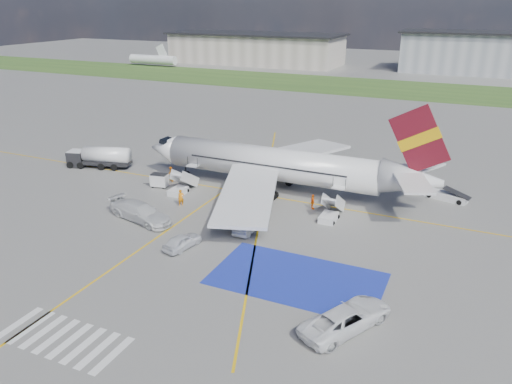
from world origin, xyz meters
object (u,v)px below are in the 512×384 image
Objects in this scene: airliner at (283,165)px; belt_loader at (447,196)px; van_white_b at (140,209)px; car_silver_a at (182,241)px; car_silver_b at (249,224)px; van_white_a at (347,315)px; gpu_cart at (159,181)px; fuel_tanker at (100,159)px.

airliner reaches higher than belt_loader.
car_silver_a is at bearing -100.93° from van_white_b.
van_white_a is (12.96, -11.34, 0.36)m from car_silver_b.
van_white_b reaches higher than car_silver_b.
airliner is 15.36m from gpu_cart.
gpu_cart is 0.36× the size of van_white_b.
fuel_tanker is (-26.24, -1.65, -2.15)m from airliner.
van_white_a is at bearing -83.12° from belt_loader.
car_silver_b is (-17.19, -17.15, 0.36)m from belt_loader.
fuel_tanker reaches higher than gpu_cart.
van_white_a reaches higher than car_silver_a.
van_white_a is at bearing -95.72° from van_white_b.
gpu_cart is at bearing -23.59° from car_silver_b.
gpu_cart is 0.43× the size of belt_loader.
gpu_cart is (11.83, -2.97, -0.48)m from fuel_tanker.
van_white_a reaches higher than gpu_cart.
fuel_tanker is 2.02× the size of car_silver_b.
gpu_cart is at bearing -4.90° from van_white_a.
airliner is 17.74m from car_silver_a.
car_silver_b is (0.98, -11.46, -2.66)m from airliner.
van_white_a reaches higher than belt_loader.
fuel_tanker is at bearing -22.87° from car_silver_a.
car_silver_b is (15.39, -6.84, -0.03)m from gpu_cart.
car_silver_a is 17.88m from van_white_a.
fuel_tanker is 2.17× the size of car_silver_a.
gpu_cart is at bearing -37.01° from car_silver_a.
gpu_cart reaches higher than belt_loader.
airliner is 26.82m from van_white_a.
car_silver_b is at bearing -13.40° from van_white_a.
car_silver_a is (11.35, -12.66, -0.06)m from gpu_cart.
belt_loader is 28.81m from van_white_a.
car_silver_a is (-21.22, -22.96, 0.33)m from belt_loader.
car_silver_b is (4.04, 5.81, 0.03)m from car_silver_a.
van_white_a is at bearing -41.93° from gpu_cart.
van_white_b is at bearing -52.53° from fuel_tanker.
car_silver_a is at bearing 9.76° from van_white_a.
belt_loader is 1.26× the size of car_silver_a.
van_white_b is at bearing -75.94° from gpu_cart.
fuel_tanker is 1.54× the size of van_white_a.
van_white_b is (-28.66, -19.40, 0.84)m from belt_loader.
car_silver_b is (27.22, -9.81, -0.51)m from fuel_tanker.
fuel_tanker is 28.94m from car_silver_b.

